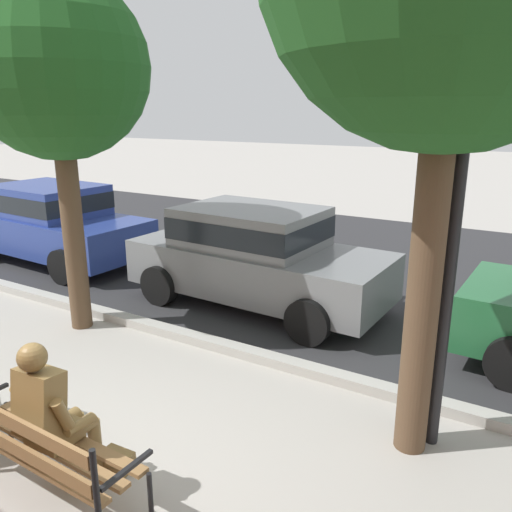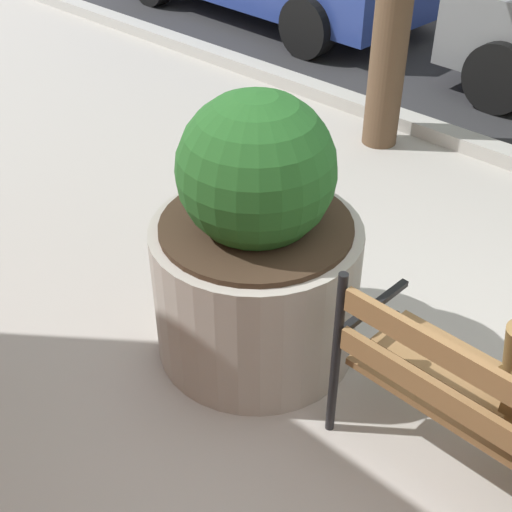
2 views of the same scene
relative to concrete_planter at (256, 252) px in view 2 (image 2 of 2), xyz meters
The scene contains 1 object.
concrete_planter is the anchor object (origin of this frame).
Camera 2 is at (0.35, -2.10, 2.69)m, focal length 48.86 mm.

